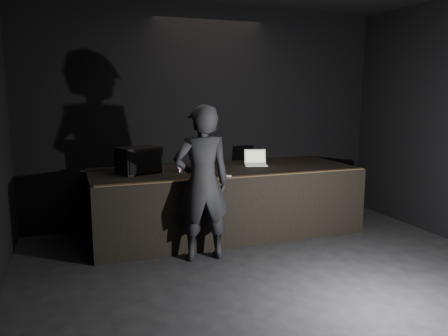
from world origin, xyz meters
TOP-DOWN VIEW (x-y plane):
  - ground at (0.00, 0.00)m, footprint 7.00×7.00m
  - room_walls at (0.00, 0.00)m, footprint 6.10×7.10m
  - stage_riser at (0.00, 2.73)m, footprint 4.00×1.50m
  - riser_lip at (0.00, 2.02)m, footprint 3.92×0.10m
  - stage_monitor at (-1.28, 2.77)m, footprint 0.67×0.58m
  - cable at (-1.63, 3.23)m, footprint 0.90×0.15m
  - laptop at (0.59, 2.90)m, footprint 0.42×0.40m
  - beer_can at (-0.72, 2.68)m, footprint 0.07×0.07m
  - plastic_cup at (0.55, 3.04)m, footprint 0.09×0.09m
  - wii_remote at (-0.23, 2.08)m, footprint 0.15×0.15m
  - person at (-0.65, 1.78)m, footprint 0.75×0.52m

SIDE VIEW (x-z plane):
  - ground at x=0.00m, z-range 0.00..0.00m
  - stage_riser at x=0.00m, z-range 0.00..1.00m
  - person at x=-0.65m, z-range 0.00..1.99m
  - riser_lip at x=0.00m, z-range 1.00..1.01m
  - cable at x=-1.63m, z-range 1.00..1.02m
  - wii_remote at x=-0.23m, z-range 1.00..1.03m
  - plastic_cup at x=0.55m, z-range 1.00..1.11m
  - laptop at x=0.59m, z-range 0.94..1.18m
  - beer_can at x=-0.72m, z-range 1.00..1.17m
  - stage_monitor at x=-1.28m, z-range 1.00..1.38m
  - room_walls at x=0.00m, z-range 0.26..3.78m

